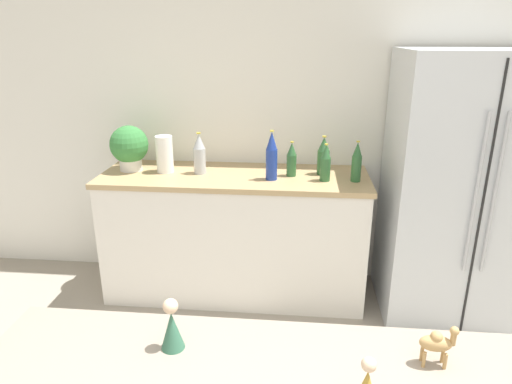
{
  "coord_description": "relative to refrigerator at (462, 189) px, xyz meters",
  "views": [
    {
      "loc": [
        -0.1,
        -0.54,
        1.81
      ],
      "look_at": [
        -0.29,
        1.43,
        1.12
      ],
      "focal_mm": 32.0,
      "sensor_mm": 36.0,
      "label": 1
    }
  ],
  "objects": [
    {
      "name": "paper_towel_roll",
      "position": [
        -1.96,
        0.08,
        0.16
      ],
      "size": [
        0.12,
        0.12,
        0.25
      ],
      "color": "white",
      "rests_on": "back_counter"
    },
    {
      "name": "wise_man_figurine_crimson",
      "position": [
        -1.4,
        -1.8,
        0.15
      ],
      "size": [
        0.07,
        0.07,
        0.16
      ],
      "color": "#33664C",
      "rests_on": "bar_counter"
    },
    {
      "name": "potted_plant",
      "position": [
        -2.22,
        0.1,
        0.2
      ],
      "size": [
        0.26,
        0.26,
        0.31
      ],
      "color": "silver",
      "rests_on": "back_counter"
    },
    {
      "name": "back_bottle_4",
      "position": [
        -0.88,
        0.13,
        0.16
      ],
      "size": [
        0.08,
        0.08,
        0.26
      ],
      "color": "#2D6033",
      "rests_on": "back_counter"
    },
    {
      "name": "back_bottle_1",
      "position": [
        -0.68,
        -0.01,
        0.16
      ],
      "size": [
        0.06,
        0.06,
        0.27
      ],
      "color": "#2D6033",
      "rests_on": "back_counter"
    },
    {
      "name": "refrigerator",
      "position": [
        0.0,
        0.0,
        0.0
      ],
      "size": [
        0.91,
        0.72,
        1.72
      ],
      "color": "silver",
      "rests_on": "ground_plane"
    },
    {
      "name": "back_counter",
      "position": [
        -1.48,
        0.07,
        -0.41
      ],
      "size": [
        1.82,
        0.63,
        0.9
      ],
      "color": "silver",
      "rests_on": "ground_plane"
    },
    {
      "name": "wall_back",
      "position": [
        -0.95,
        0.4,
        0.41
      ],
      "size": [
        8.0,
        0.06,
        2.55
      ],
      "color": "white",
      "rests_on": "ground_plane"
    },
    {
      "name": "back_bottle_5",
      "position": [
        -0.87,
        -0.02,
        0.15
      ],
      "size": [
        0.07,
        0.07,
        0.25
      ],
      "color": "#2D6033",
      "rests_on": "back_counter"
    },
    {
      "name": "back_bottle_2",
      "position": [
        -1.72,
        0.07,
        0.17
      ],
      "size": [
        0.08,
        0.08,
        0.28
      ],
      "color": "#B2B7BC",
      "rests_on": "back_counter"
    },
    {
      "name": "back_bottle_3",
      "position": [
        -1.22,
        -0.03,
        0.19
      ],
      "size": [
        0.08,
        0.08,
        0.33
      ],
      "color": "navy",
      "rests_on": "back_counter"
    },
    {
      "name": "camel_figurine",
      "position": [
        -0.65,
        -1.8,
        0.15
      ],
      "size": [
        0.1,
        0.05,
        0.13
      ],
      "color": "tan",
      "rests_on": "bar_counter"
    },
    {
      "name": "back_bottle_0",
      "position": [
        -1.09,
        0.07,
        0.15
      ],
      "size": [
        0.07,
        0.07,
        0.24
      ],
      "color": "#2D6033",
      "rests_on": "back_counter"
    }
  ]
}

